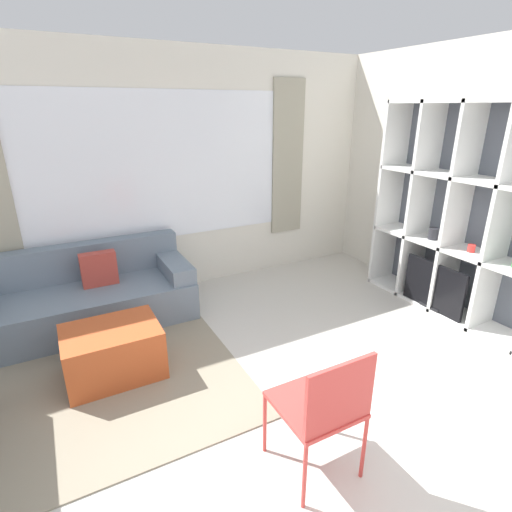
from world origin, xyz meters
name	(u,v)px	position (x,y,z in m)	size (l,w,h in m)	color
wall_back	(159,176)	(0.00, 3.41, 1.36)	(6.57, 0.11, 2.70)	silver
wall_right	(459,180)	(2.72, 1.69, 1.35)	(0.07, 4.58, 2.70)	silver
area_rug	(48,405)	(-1.39, 1.80, 0.01)	(2.94, 1.84, 0.01)	gray
shelving_unit	(459,216)	(2.51, 1.47, 1.04)	(0.40, 1.85, 2.14)	#515660
couch_main	(85,298)	(-0.97, 2.95, 0.28)	(2.07, 0.85, 0.76)	slate
ottoman	(113,352)	(-0.87, 1.94, 0.21)	(0.74, 0.55, 0.43)	#B74C23
folding_chair	(324,404)	(0.04, 0.38, 0.52)	(0.44, 0.46, 0.86)	#CC3D38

